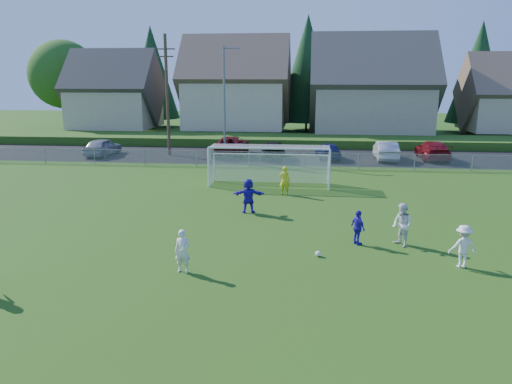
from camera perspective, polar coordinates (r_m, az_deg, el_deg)
ground at (r=16.06m, az=-3.08°, el=-11.41°), size 160.00×160.00×0.00m
asphalt_lot at (r=42.50m, az=2.79°, el=4.13°), size 60.00×60.00×0.00m
grass_embankment at (r=49.86m, az=3.30°, el=5.92°), size 70.00×6.00×0.80m
soccer_ball at (r=19.11m, az=7.10°, el=-7.02°), size 0.22×0.22×0.22m
player_white_a at (r=17.50m, az=-8.39°, el=-6.72°), size 0.58×0.40×1.53m
player_white_b at (r=20.70m, az=16.35°, el=-3.65°), size 0.98×1.06×1.75m
player_white_c at (r=19.22m, az=22.58°, el=-5.74°), size 1.08×0.72×1.55m
player_blue_a at (r=20.50m, az=11.57°, el=-4.02°), size 0.72×0.89×1.42m
player_blue_b at (r=24.72m, az=-0.87°, el=-0.42°), size 1.64×0.66×1.73m
goalkeeper at (r=28.54m, az=3.30°, el=1.33°), size 0.64×0.45×1.65m
car_a at (r=44.66m, az=-17.14°, el=4.96°), size 2.13×4.50×1.49m
car_c at (r=43.03m, az=-2.87°, el=5.31°), size 2.81×5.86×1.61m
car_d at (r=41.31m, az=1.97°, el=4.84°), size 2.27×4.90×1.39m
car_e at (r=41.38m, az=8.23°, el=4.72°), size 2.17×4.24×1.38m
car_f at (r=41.78m, az=14.62°, el=4.60°), size 1.66×4.61×1.51m
car_g at (r=43.12m, az=19.54°, el=4.52°), size 2.20×5.24×1.51m
soccer_goal at (r=30.97m, az=1.58°, el=3.78°), size 7.42×1.90×2.50m
chainlink_fence at (r=36.98m, az=2.30°, el=3.75°), size 52.06×0.06×1.20m
streetlight at (r=41.02m, az=-3.58°, el=10.58°), size 1.38×0.18×9.00m
utility_pole at (r=43.11m, az=-10.12°, el=10.94°), size 1.60×0.26×10.00m
houses_row at (r=56.88m, az=5.83°, el=13.76°), size 53.90×11.45×13.27m
tree_row at (r=63.16m, az=4.99°, el=13.33°), size 65.98×12.36×13.80m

